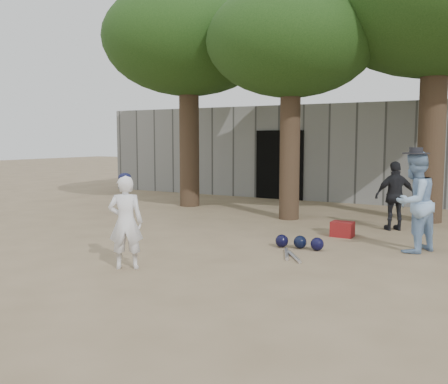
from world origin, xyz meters
The scene contains 9 objects.
ground centered at (0.00, 0.00, 0.00)m, with size 70.00×70.00×0.00m, color #937C5E.
boy_player centered at (0.25, -1.35, 0.70)m, with size 0.51×0.33×1.40m, color white.
spectator_blue centered at (3.79, 1.92, 0.86)m, with size 0.83×0.65×1.72m, color #8DB0DA.
spectator_dark centered at (3.12, 3.89, 0.73)m, with size 0.86×0.36×1.46m, color black.
red_bag centered at (2.37, 2.64, 0.15)m, with size 0.42×0.32×0.30m, color maroon.
back_building centered at (0.00, 10.33, 1.50)m, with size 16.00×5.24×3.00m.
helmet_row centered at (2.02, 1.19, 0.11)m, with size 0.87×0.30×0.23m.
bat_pile centered at (2.11, 0.54, 0.03)m, with size 0.58×0.77×0.06m.
tree_row centered at (0.74, 5.02, 4.69)m, with size 11.40×5.80×6.69m.
Camera 1 is at (5.11, -6.98, 1.92)m, focal length 40.00 mm.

